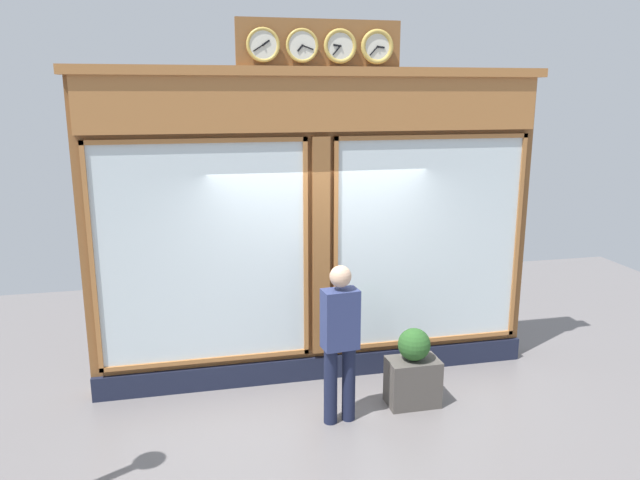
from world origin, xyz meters
name	(u,v)px	position (x,y,z in m)	size (l,w,h in m)	color
shop_facade	(318,227)	(0.00, -0.13, 1.84)	(5.31, 0.42, 4.11)	brown
pedestrian	(340,338)	(0.02, 1.02, 0.93)	(0.38, 0.26, 1.69)	#191E38
planter_box	(413,382)	(-0.85, 0.85, 0.26)	(0.56, 0.36, 0.53)	#4C4742
planter_shrub	(414,344)	(-0.85, 0.85, 0.70)	(0.35, 0.35, 0.35)	#285623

